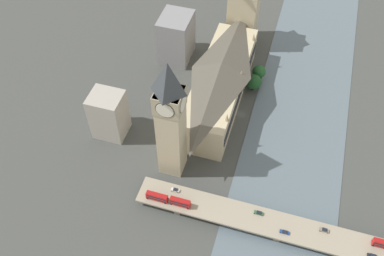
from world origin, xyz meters
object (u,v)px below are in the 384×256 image
(double_decker_bus_lead, at_px, (384,244))
(car_northbound_mid, at_px, (175,190))
(car_southbound_mid, at_px, (285,232))
(victoria_tower, at_px, (244,10))
(road_bridge, at_px, (279,226))
(car_northbound_lead, at_px, (324,230))
(parliament_hall, at_px, (221,82))
(car_northbound_tail, at_px, (372,256))
(car_southbound_lead, at_px, (259,213))
(double_decker_bus_mid, at_px, (157,197))
(double_decker_bus_rear, at_px, (180,202))
(clock_tower, at_px, (170,118))

(double_decker_bus_lead, xyz_separation_m, car_northbound_mid, (103.44, -0.55, -1.83))
(car_northbound_mid, relative_size, car_southbound_mid, 0.96)
(victoria_tower, distance_m, car_northbound_mid, 136.04)
(road_bridge, bearing_deg, victoria_tower, -69.93)
(car_northbound_lead, bearing_deg, parliament_hall, -46.31)
(car_northbound_tail, height_order, car_southbound_mid, car_northbound_tail)
(road_bridge, relative_size, car_southbound_lead, 31.42)
(victoria_tower, relative_size, double_decker_bus_mid, 5.07)
(double_decker_bus_mid, bearing_deg, victoria_tower, -94.71)
(double_decker_bus_lead, bearing_deg, car_southbound_lead, -0.10)
(double_decker_bus_lead, height_order, car_southbound_mid, double_decker_bus_lead)
(parliament_hall, xyz_separation_m, double_decker_bus_rear, (-0.43, 81.62, -7.45))
(road_bridge, distance_m, car_northbound_lead, 21.45)
(car_northbound_lead, bearing_deg, clock_tower, -12.43)
(double_decker_bus_mid, relative_size, car_southbound_mid, 2.47)
(car_northbound_lead, relative_size, car_northbound_tail, 1.02)
(double_decker_bus_mid, height_order, car_southbound_mid, double_decker_bus_mid)
(parliament_hall, relative_size, road_bridge, 0.64)
(clock_tower, distance_m, car_southbound_lead, 64.52)
(double_decker_bus_mid, bearing_deg, car_northbound_tail, -179.80)
(car_northbound_lead, bearing_deg, double_decker_bus_mid, 4.91)
(road_bridge, distance_m, car_southbound_lead, 11.63)
(road_bridge, height_order, double_decker_bus_mid, double_decker_bus_mid)
(parliament_hall, distance_m, road_bridge, 93.69)
(car_northbound_mid, relative_size, car_southbound_lead, 0.96)
(victoria_tower, xyz_separation_m, car_southbound_mid, (-53.36, 141.31, -21.15))
(parliament_hall, height_order, car_northbound_mid, parliament_hall)
(clock_tower, relative_size, car_northbound_mid, 17.11)
(parliament_hall, xyz_separation_m, road_bridge, (-50.39, 78.19, -11.16))
(road_bridge, bearing_deg, double_decker_bus_mid, 3.53)
(double_decker_bus_rear, bearing_deg, clock_tower, -63.94)
(clock_tower, height_order, car_northbound_tail, clock_tower)
(parliament_hall, xyz_separation_m, car_northbound_tail, (-94.15, 81.64, -9.40))
(road_bridge, relative_size, car_northbound_lead, 31.99)
(parliament_hall, distance_m, victoria_tower, 61.00)
(car_northbound_mid, bearing_deg, double_decker_bus_rear, 124.58)
(car_southbound_lead, bearing_deg, double_decker_bus_lead, 179.90)
(car_northbound_lead, xyz_separation_m, car_southbound_mid, (18.21, 6.57, -0.08))
(road_bridge, bearing_deg, car_northbound_tail, 175.49)
(car_southbound_mid, bearing_deg, car_southbound_lead, -25.14)
(clock_tower, xyz_separation_m, car_southbound_lead, (-51.22, 18.39, -34.67))
(victoria_tower, distance_m, double_decker_bus_lead, 168.40)
(car_northbound_tail, distance_m, car_southbound_lead, 55.20)
(double_decker_bus_lead, xyz_separation_m, double_decker_bus_mid, (110.67, 7.02, 0.09))
(double_decker_bus_lead, relative_size, car_southbound_lead, 2.34)
(car_southbound_lead, bearing_deg, car_northbound_tail, 172.98)
(car_northbound_lead, relative_size, car_southbound_mid, 0.98)
(double_decker_bus_rear, bearing_deg, car_northbound_mid, -55.42)
(double_decker_bus_rear, xyz_separation_m, car_northbound_mid, (4.94, -7.17, -1.94))
(victoria_tower, xyz_separation_m, road_bridge, (-50.45, 138.06, -22.79))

